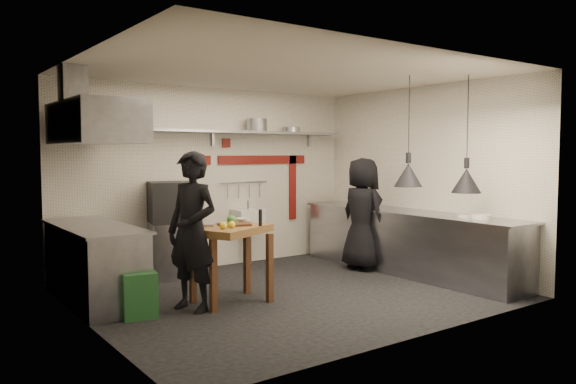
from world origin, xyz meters
TOP-DOWN VIEW (x-y plane):
  - floor at (0.00, 0.00)m, footprint 5.00×5.00m
  - ceiling at (0.00, 0.00)m, footprint 5.00×5.00m
  - wall_back at (0.00, 2.10)m, footprint 5.00×0.04m
  - wall_front at (0.00, -2.10)m, footprint 5.00×0.04m
  - wall_left at (-2.50, 0.00)m, footprint 0.04×4.20m
  - wall_right at (2.50, 0.00)m, footprint 0.04×4.20m
  - red_band_horiz at (0.95, 2.08)m, footprint 1.70×0.02m
  - red_band_vert at (1.55, 2.08)m, footprint 0.14×0.02m
  - red_tile_a at (0.25, 2.08)m, footprint 0.14×0.02m
  - red_tile_b at (-0.10, 2.08)m, footprint 0.14×0.02m
  - back_shelf at (0.00, 1.92)m, footprint 4.60×0.34m
  - shelf_bracket_left at (-1.90, 2.07)m, footprint 0.04×0.06m
  - shelf_bracket_mid at (0.00, 2.07)m, footprint 0.04×0.06m
  - shelf_bracket_right at (1.90, 2.07)m, footprint 0.04×0.06m
  - pan_far_left at (-1.19, 1.92)m, footprint 0.36×0.36m
  - pan_mid_left at (-1.28, 1.92)m, footprint 0.31×0.31m
  - stock_pot at (0.72, 1.92)m, footprint 0.34×0.34m
  - pan_right at (1.41, 1.92)m, footprint 0.30×0.30m
  - oven_stand at (-0.80, 1.75)m, footprint 0.78×0.73m
  - combi_oven at (-0.84, 1.74)m, footprint 0.74×0.71m
  - oven_door at (-0.86, 1.50)m, footprint 0.46×0.14m
  - oven_glass at (-0.81, 1.45)m, footprint 0.32×0.09m
  - hand_sink at (0.55, 1.92)m, footprint 0.46×0.34m
  - sink_tap at (0.55, 1.92)m, footprint 0.03×0.03m
  - sink_drain at (0.55, 1.88)m, footprint 0.06×0.06m
  - utensil_rail at (0.55, 2.06)m, footprint 0.90×0.02m
  - counter_right at (2.15, 0.00)m, footprint 0.70×3.80m
  - counter_right_top at (2.15, 0.00)m, footprint 0.76×3.90m
  - plate_stack at (2.12, -1.28)m, footprint 0.26×0.26m
  - small_bowl_right at (2.10, -1.08)m, footprint 0.29×0.29m
  - counter_left at (-2.15, 1.05)m, footprint 0.70×1.90m
  - counter_left_top at (-2.15, 1.05)m, footprint 0.76×2.00m
  - extractor_hood at (-2.10, 1.05)m, footprint 0.78×1.60m
  - hood_duct at (-2.35, 1.05)m, footprint 0.28×0.28m
  - green_bin at (-1.95, 0.14)m, footprint 0.42×0.42m
  - prep_table at (-0.83, 0.08)m, footprint 1.10×0.96m
  - cutting_board at (-0.76, 0.12)m, footprint 0.44×0.37m
  - pepper_mill at (-0.53, -0.11)m, footprint 0.05×0.05m
  - lemon_a at (-1.02, -0.08)m, footprint 0.09×0.09m
  - lemon_b at (-0.89, -0.05)m, footprint 0.11×0.11m
  - veg_ball at (-0.71, 0.26)m, footprint 0.13×0.13m
  - steel_tray at (-1.09, 0.24)m, footprint 0.23×0.20m
  - bowl at (-0.52, 0.28)m, footprint 0.24×0.24m
  - heat_lamp_near at (1.43, -0.66)m, footprint 0.45×0.45m
  - heat_lamp_far at (2.01, -1.14)m, footprint 0.45×0.45m
  - chef_left at (-1.35, 0.05)m, footprint 0.65×0.78m
  - chef_right at (1.78, 0.58)m, footprint 0.56×0.85m

SIDE VIEW (x-z plane):
  - floor at x=0.00m, z-range 0.00..0.00m
  - green_bin at x=-1.95m, z-range 0.00..0.50m
  - sink_drain at x=0.55m, z-range 0.01..0.67m
  - oven_stand at x=-0.80m, z-range 0.00..0.80m
  - counter_right at x=2.15m, z-range 0.00..0.90m
  - counter_left at x=-2.15m, z-range 0.00..0.90m
  - prep_table at x=-0.83m, z-range 0.00..0.92m
  - hand_sink at x=0.55m, z-range 0.67..0.89m
  - chef_right at x=1.78m, z-range 0.00..1.72m
  - chef_left at x=-1.35m, z-range 0.00..1.81m
  - counter_right_top at x=2.15m, z-range 0.90..0.93m
  - counter_left_top at x=-2.15m, z-range 0.90..0.93m
  - cutting_board at x=-0.76m, z-range 0.92..0.94m
  - steel_tray at x=-1.09m, z-range 0.92..0.95m
  - bowl at x=-0.52m, z-range 0.92..0.98m
  - small_bowl_right at x=2.10m, z-range 0.93..0.98m
  - lemon_b at x=-0.89m, z-range 0.92..1.00m
  - sink_tap at x=0.55m, z-range 0.89..1.03m
  - lemon_a at x=-1.02m, z-range 0.92..1.00m
  - plate_stack at x=2.12m, z-range 0.93..1.00m
  - veg_ball at x=-0.71m, z-range 0.91..1.03m
  - pepper_mill at x=-0.53m, z-range 0.92..1.12m
  - combi_oven at x=-0.84m, z-range 0.80..1.38m
  - oven_door at x=-0.86m, z-range 0.86..1.32m
  - oven_glass at x=-0.81m, z-range 0.92..1.26m
  - red_band_vert at x=1.55m, z-range 0.65..1.75m
  - utensil_rail at x=0.55m, z-range 1.31..1.33m
  - wall_back at x=0.00m, z-range 0.00..2.80m
  - wall_front at x=0.00m, z-range 0.00..2.80m
  - wall_left at x=-2.50m, z-range 0.00..2.80m
  - wall_right at x=2.50m, z-range 0.00..2.80m
  - red_band_horiz at x=0.95m, z-range 1.61..1.75m
  - red_tile_b at x=-0.10m, z-range 1.61..1.75m
  - red_tile_a at x=0.25m, z-range 1.88..2.02m
  - shelf_bracket_left at x=-1.90m, z-range 1.90..2.14m
  - shelf_bracket_mid at x=0.00m, z-range 1.90..2.14m
  - shelf_bracket_right at x=1.90m, z-range 1.90..2.14m
  - heat_lamp_far at x=2.01m, z-range 1.27..2.80m
  - heat_lamp_near at x=1.43m, z-range 1.35..2.80m
  - back_shelf at x=0.00m, z-range 2.10..2.14m
  - extractor_hood at x=-2.10m, z-range 1.90..2.40m
  - pan_mid_left at x=-1.28m, z-range 2.14..2.21m
  - pan_right at x=1.41m, z-range 2.14..2.22m
  - pan_far_left at x=-1.19m, z-range 2.14..2.23m
  - stock_pot at x=0.72m, z-range 2.14..2.34m
  - hood_duct at x=-2.35m, z-range 2.30..2.80m
  - ceiling at x=0.00m, z-range 2.80..2.80m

